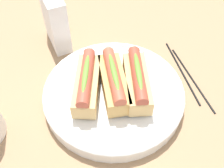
{
  "coord_description": "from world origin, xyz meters",
  "views": [
    {
      "loc": [
        -0.33,
        0.14,
        0.51
      ],
      "look_at": [
        0.03,
        0.0,
        0.06
      ],
      "focal_mm": 43.25,
      "sensor_mm": 36.0,
      "label": 1
    }
  ],
  "objects_px": {
    "hotdog_front": "(137,81)",
    "chopstick_near": "(182,71)",
    "hotdog_side": "(87,83)",
    "chopstick_far": "(192,78)",
    "napkin_box": "(55,21)",
    "serving_bowl": "(112,94)",
    "hotdog_back": "(112,82)"
  },
  "relations": [
    {
      "from": "serving_bowl",
      "to": "chopstick_near",
      "type": "relative_size",
      "value": 1.47
    },
    {
      "from": "hotdog_back",
      "to": "serving_bowl",
      "type": "bearing_deg",
      "value": -172.87
    },
    {
      "from": "napkin_box",
      "to": "serving_bowl",
      "type": "bearing_deg",
      "value": -167.52
    },
    {
      "from": "napkin_box",
      "to": "chopstick_near",
      "type": "height_order",
      "value": "napkin_box"
    },
    {
      "from": "hotdog_front",
      "to": "chopstick_near",
      "type": "bearing_deg",
      "value": -76.18
    },
    {
      "from": "hotdog_front",
      "to": "napkin_box",
      "type": "distance_m",
      "value": 0.28
    },
    {
      "from": "chopstick_near",
      "to": "chopstick_far",
      "type": "distance_m",
      "value": 0.03
    },
    {
      "from": "hotdog_side",
      "to": "chopstick_near",
      "type": "relative_size",
      "value": 0.72
    },
    {
      "from": "napkin_box",
      "to": "hotdog_back",
      "type": "bearing_deg",
      "value": -167.52
    },
    {
      "from": "napkin_box",
      "to": "chopstick_far",
      "type": "xyz_separation_m",
      "value": [
        -0.25,
        -0.28,
        -0.07
      ]
    },
    {
      "from": "hotdog_back",
      "to": "chopstick_far",
      "type": "distance_m",
      "value": 0.22
    },
    {
      "from": "hotdog_back",
      "to": "napkin_box",
      "type": "xyz_separation_m",
      "value": [
        0.24,
        0.07,
        0.01
      ]
    },
    {
      "from": "serving_bowl",
      "to": "chopstick_far",
      "type": "height_order",
      "value": "serving_bowl"
    },
    {
      "from": "hotdog_back",
      "to": "hotdog_side",
      "type": "height_order",
      "value": "same"
    },
    {
      "from": "hotdog_front",
      "to": "napkin_box",
      "type": "bearing_deg",
      "value": 25.54
    },
    {
      "from": "serving_bowl",
      "to": "hotdog_back",
      "type": "relative_size",
      "value": 2.06
    },
    {
      "from": "hotdog_side",
      "to": "hotdog_back",
      "type": "bearing_deg",
      "value": -106.73
    },
    {
      "from": "hotdog_side",
      "to": "napkin_box",
      "type": "height_order",
      "value": "napkin_box"
    },
    {
      "from": "hotdog_side",
      "to": "chopstick_near",
      "type": "distance_m",
      "value": 0.26
    },
    {
      "from": "hotdog_side",
      "to": "serving_bowl",
      "type": "bearing_deg",
      "value": -106.73
    },
    {
      "from": "serving_bowl",
      "to": "hotdog_front",
      "type": "height_order",
      "value": "hotdog_front"
    },
    {
      "from": "hotdog_front",
      "to": "hotdog_back",
      "type": "height_order",
      "value": "same"
    },
    {
      "from": "chopstick_near",
      "to": "hotdog_side",
      "type": "bearing_deg",
      "value": 97.94
    },
    {
      "from": "serving_bowl",
      "to": "hotdog_side",
      "type": "bearing_deg",
      "value": 73.27
    },
    {
      "from": "serving_bowl",
      "to": "hotdog_back",
      "type": "bearing_deg",
      "value": 7.13
    },
    {
      "from": "hotdog_side",
      "to": "chopstick_far",
      "type": "xyz_separation_m",
      "value": [
        -0.03,
        -0.26,
        -0.06
      ]
    },
    {
      "from": "serving_bowl",
      "to": "napkin_box",
      "type": "height_order",
      "value": "napkin_box"
    },
    {
      "from": "napkin_box",
      "to": "chopstick_near",
      "type": "distance_m",
      "value": 0.35
    },
    {
      "from": "serving_bowl",
      "to": "chopstick_near",
      "type": "xyz_separation_m",
      "value": [
        0.02,
        -0.2,
        -0.02
      ]
    },
    {
      "from": "hotdog_front",
      "to": "chopstick_far",
      "type": "distance_m",
      "value": 0.17
    },
    {
      "from": "serving_bowl",
      "to": "hotdog_back",
      "type": "distance_m",
      "value": 0.04
    },
    {
      "from": "hotdog_side",
      "to": "chopstick_far",
      "type": "relative_size",
      "value": 0.72
    }
  ]
}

